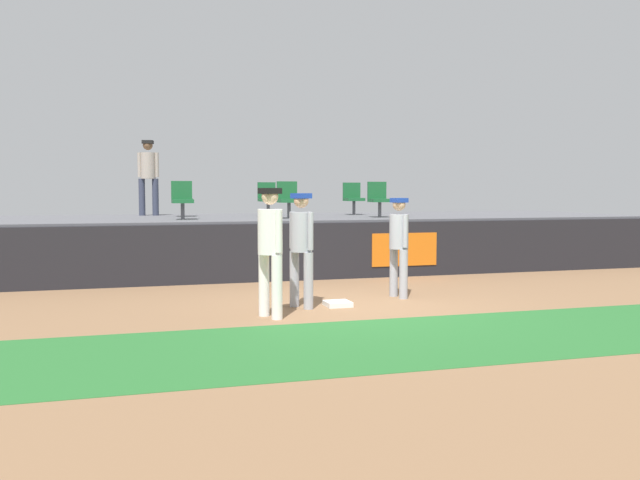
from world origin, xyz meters
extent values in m
plane|color=#846042|center=(0.00, 0.00, 0.00)|extent=(60.00, 60.00, 0.00)
cube|color=#26662B|center=(0.00, -2.46, 0.00)|extent=(18.00, 2.80, 0.01)
cube|color=white|center=(-0.26, 0.19, 0.04)|extent=(0.40, 0.40, 0.08)
cylinder|color=white|center=(-1.58, -0.32, 0.47)|extent=(0.16, 0.16, 0.93)
cylinder|color=white|center=(-1.45, -0.63, 0.47)|extent=(0.16, 0.16, 0.93)
cylinder|color=white|center=(-1.51, -0.47, 1.26)|extent=(0.47, 0.47, 0.66)
sphere|color=beige|center=(-1.51, -0.47, 1.77)|extent=(0.24, 0.24, 0.24)
cube|color=black|center=(-1.51, -0.47, 1.85)|extent=(0.33, 0.33, 0.09)
cylinder|color=white|center=(-1.59, -0.27, 1.28)|extent=(0.10, 0.10, 0.61)
cylinder|color=white|center=(-1.43, -0.68, 1.28)|extent=(0.10, 0.10, 0.61)
ellipsoid|color=brown|center=(-1.50, -0.23, 1.01)|extent=(0.18, 0.23, 0.28)
cylinder|color=#9EA3AD|center=(-0.94, 0.36, 0.45)|extent=(0.15, 0.15, 0.89)
cylinder|color=#9EA3AD|center=(-0.79, 0.07, 0.45)|extent=(0.15, 0.15, 0.89)
cylinder|color=#9EA3AD|center=(-0.86, 0.21, 1.21)|extent=(0.47, 0.47, 0.63)
sphere|color=tan|center=(-0.86, 0.21, 1.70)|extent=(0.23, 0.23, 0.23)
cube|color=#193899|center=(-0.86, 0.21, 1.78)|extent=(0.33, 0.33, 0.08)
cylinder|color=#9EA3AD|center=(-0.96, 0.40, 1.23)|extent=(0.09, 0.09, 0.59)
cylinder|color=#9EA3AD|center=(-0.76, 0.03, 1.23)|extent=(0.09, 0.09, 0.59)
cylinder|color=#9EA3AD|center=(1.00, 0.90, 0.43)|extent=(0.15, 0.15, 0.85)
cylinder|color=#9EA3AD|center=(1.06, 0.59, 0.43)|extent=(0.15, 0.15, 0.85)
cylinder|color=#9EA3AD|center=(1.03, 0.75, 1.15)|extent=(0.38, 0.38, 0.60)
sphere|color=tan|center=(1.03, 0.75, 1.62)|extent=(0.22, 0.22, 0.22)
cube|color=#193899|center=(1.03, 0.75, 1.69)|extent=(0.27, 0.27, 0.08)
cylinder|color=#9EA3AD|center=(0.99, 0.94, 1.17)|extent=(0.09, 0.09, 0.56)
cylinder|color=#9EA3AD|center=(1.06, 0.55, 1.17)|extent=(0.09, 0.09, 0.56)
cube|color=black|center=(0.00, 3.51, 0.59)|extent=(18.00, 0.24, 1.18)
cube|color=orange|center=(2.29, 3.39, 0.59)|extent=(1.50, 0.02, 0.71)
cube|color=#59595E|center=(0.00, 6.08, 0.61)|extent=(18.00, 4.80, 1.23)
cylinder|color=#4C4C51|center=(0.10, 4.88, 1.43)|extent=(0.08, 0.08, 0.40)
cube|color=#19592D|center=(0.10, 4.88, 1.63)|extent=(0.47, 0.44, 0.08)
cube|color=#19592D|center=(0.10, 5.07, 1.87)|extent=(0.47, 0.06, 0.40)
cylinder|color=#4C4C51|center=(2.29, 6.68, 1.43)|extent=(0.08, 0.08, 0.40)
cube|color=#19592D|center=(2.29, 6.68, 1.63)|extent=(0.47, 0.44, 0.08)
cube|color=#19592D|center=(2.29, 6.87, 1.87)|extent=(0.47, 0.06, 0.40)
cylinder|color=#4C4C51|center=(-2.27, 4.88, 1.43)|extent=(0.08, 0.08, 0.40)
cube|color=#19592D|center=(-2.27, 4.88, 1.63)|extent=(0.45, 0.44, 0.08)
cube|color=#19592D|center=(-2.27, 5.07, 1.87)|extent=(0.45, 0.06, 0.40)
cylinder|color=#4C4C51|center=(0.01, 6.68, 1.43)|extent=(0.08, 0.08, 0.40)
cube|color=#19592D|center=(0.01, 6.68, 1.63)|extent=(0.46, 0.44, 0.08)
cube|color=#19592D|center=(0.01, 6.87, 1.87)|extent=(0.46, 0.06, 0.40)
cylinder|color=#4C4C51|center=(2.30, 4.88, 1.43)|extent=(0.08, 0.08, 0.40)
cube|color=#19592D|center=(2.30, 4.88, 1.63)|extent=(0.46, 0.44, 0.08)
cube|color=#19592D|center=(2.30, 5.07, 1.87)|extent=(0.46, 0.06, 0.40)
cylinder|color=#4C4C51|center=(-2.11, 6.68, 1.43)|extent=(0.08, 0.08, 0.40)
cube|color=#19592D|center=(-2.11, 6.68, 1.63)|extent=(0.47, 0.44, 0.08)
cube|color=#19592D|center=(-2.11, 6.87, 1.87)|extent=(0.47, 0.06, 0.40)
cylinder|color=#33384C|center=(-2.69, 7.65, 1.69)|extent=(0.16, 0.16, 0.93)
cylinder|color=#33384C|center=(-3.02, 7.73, 1.69)|extent=(0.16, 0.16, 0.93)
cylinder|color=#A5998C|center=(-2.85, 7.69, 2.48)|extent=(0.44, 0.44, 0.65)
sphere|color=brown|center=(-2.85, 7.69, 3.00)|extent=(0.24, 0.24, 0.24)
cube|color=black|center=(-2.85, 7.69, 3.07)|extent=(0.31, 0.31, 0.08)
cylinder|color=#A5998C|center=(-2.64, 7.63, 2.50)|extent=(0.10, 0.10, 0.61)
cylinder|color=#A5998C|center=(-3.06, 7.74, 2.50)|extent=(0.10, 0.10, 0.61)
camera|label=1|loc=(-3.66, -10.24, 1.86)|focal=38.65mm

